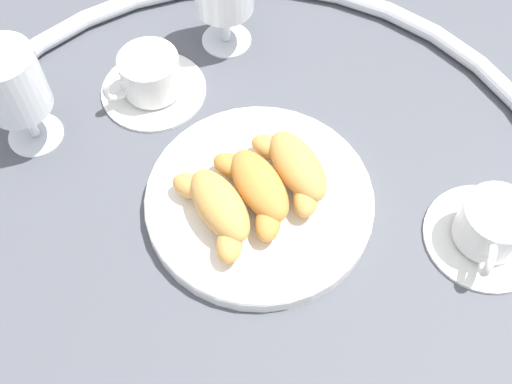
# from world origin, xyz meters

# --- Properties ---
(ground_plane) EXTENTS (2.20, 2.20, 0.00)m
(ground_plane) POSITION_xyz_m (0.00, 0.00, 0.00)
(ground_plane) COLOR #4C4F56
(table_chrome_rim) EXTENTS (0.79, 0.79, 0.02)m
(table_chrome_rim) POSITION_xyz_m (0.00, 0.00, 0.01)
(table_chrome_rim) COLOR silver
(table_chrome_rim) RESTS_ON ground_plane
(pastry_plate) EXTENTS (0.26, 0.26, 0.02)m
(pastry_plate) POSITION_xyz_m (0.02, -0.02, 0.01)
(pastry_plate) COLOR white
(pastry_plate) RESTS_ON ground_plane
(croissant_large) EXTENTS (0.12, 0.10, 0.04)m
(croissant_large) POSITION_xyz_m (0.04, -0.06, 0.04)
(croissant_large) COLOR #D6994C
(croissant_large) RESTS_ON pastry_plate
(croissant_small) EXTENTS (0.12, 0.10, 0.04)m
(croissant_small) POSITION_xyz_m (0.01, -0.02, 0.04)
(croissant_small) COLOR #CC893D
(croissant_small) RESTS_ON pastry_plate
(croissant_extra) EXTENTS (0.12, 0.10, 0.04)m
(croissant_extra) POSITION_xyz_m (-0.01, 0.03, 0.04)
(croissant_extra) COLOR #D6994C
(croissant_extra) RESTS_ON pastry_plate
(coffee_cup_near) EXTENTS (0.14, 0.14, 0.06)m
(coffee_cup_near) POSITION_xyz_m (-0.04, -0.27, 0.03)
(coffee_cup_near) COLOR white
(coffee_cup_near) RESTS_ON ground_plane
(coffee_cup_far) EXTENTS (0.14, 0.14, 0.06)m
(coffee_cup_far) POSITION_xyz_m (0.19, 0.11, 0.03)
(coffee_cup_far) COLOR white
(coffee_cup_far) RESTS_ON ground_plane
(juice_glass_right) EXTENTS (0.08, 0.08, 0.14)m
(juice_glass_right) POSITION_xyz_m (0.13, 0.25, 0.09)
(juice_glass_right) COLOR white
(juice_glass_right) RESTS_ON ground_plane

